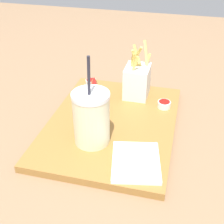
# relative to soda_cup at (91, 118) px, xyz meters

# --- Properties ---
(ground_plane) EXTENTS (2.40, 2.40, 0.02)m
(ground_plane) POSITION_rel_soda_cup_xyz_m (-0.10, 0.03, -0.10)
(ground_plane) COLOR #8C6B4C
(food_tray) EXTENTS (0.46, 0.34, 0.02)m
(food_tray) POSITION_rel_soda_cup_xyz_m (-0.10, 0.03, -0.08)
(food_tray) COLOR olive
(food_tray) RESTS_ON ground_plane
(soda_cup) EXTENTS (0.09, 0.09, 0.23)m
(soda_cup) POSITION_rel_soda_cup_xyz_m (0.00, 0.00, 0.00)
(soda_cup) COLOR beige
(soda_cup) RESTS_ON food_tray
(fries_basket) EXTENTS (0.09, 0.07, 0.17)m
(fries_basket) POSITION_rel_soda_cup_xyz_m (-0.26, 0.07, -0.02)
(fries_basket) COLOR white
(fries_basket) RESTS_ON food_tray
(hot_dog_1) EXTENTS (0.17, 0.10, 0.06)m
(hot_dog_1) POSITION_rel_soda_cup_xyz_m (-0.17, -0.05, -0.04)
(hot_dog_1) COLOR tan
(hot_dog_1) RESTS_ON food_tray
(ketchup_cup_1) EXTENTS (0.03, 0.03, 0.02)m
(ketchup_cup_1) POSITION_rel_soda_cup_xyz_m (-0.28, -0.09, -0.06)
(ketchup_cup_1) COLOR white
(ketchup_cup_1) RESTS_ON food_tray
(ketchup_cup_2) EXTENTS (0.04, 0.04, 0.02)m
(ketchup_cup_2) POSITION_rel_soda_cup_xyz_m (-0.20, 0.16, -0.06)
(ketchup_cup_2) COLOR white
(ketchup_cup_2) RESTS_ON food_tray
(napkin_stack) EXTENTS (0.15, 0.13, 0.01)m
(napkin_stack) POSITION_rel_soda_cup_xyz_m (0.06, 0.12, -0.06)
(napkin_stack) COLOR white
(napkin_stack) RESTS_ON food_tray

